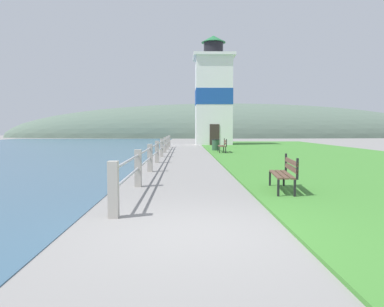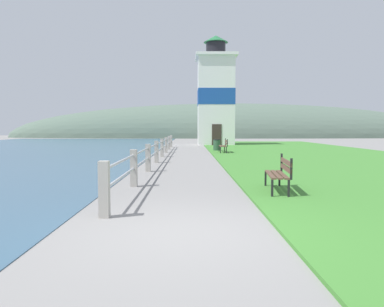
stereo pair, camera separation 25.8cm
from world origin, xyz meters
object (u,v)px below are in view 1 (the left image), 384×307
Objects in this scene: park_bench_near at (285,172)px; trash_bin at (215,145)px; park_bench_midway at (223,145)px; lighthouse at (213,96)px.

park_bench_near is 17.16m from trash_bin.
park_bench_near is at bearing -88.99° from trash_bin.
park_bench_midway is 0.17× the size of lighthouse.
park_bench_near is at bearing -90.64° from lighthouse.
trash_bin is (-0.60, -10.02, -4.28)m from lighthouse.
park_bench_near is 0.97× the size of park_bench_midway.
park_bench_midway is (0.01, 14.97, 0.00)m from park_bench_near.
trash_bin is (-0.31, 2.19, -0.11)m from park_bench_midway.
lighthouse is at bearing 86.55° from trash_bin.
lighthouse reaches higher than trash_bin.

